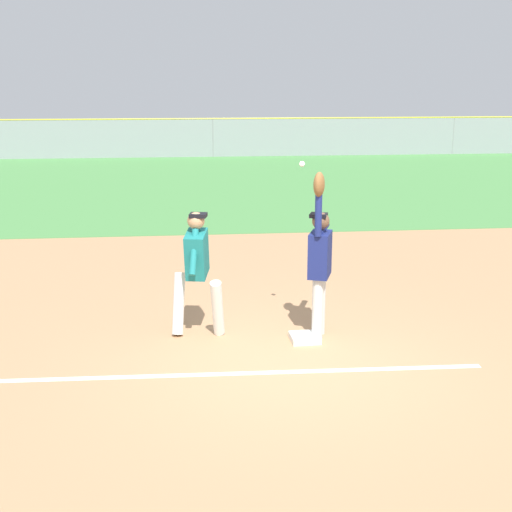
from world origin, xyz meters
name	(u,v)px	position (x,y,z in m)	size (l,w,h in m)	color
ground_plane	(290,361)	(0.00, 0.00, 0.00)	(72.27, 72.27, 0.00)	tan
outfield_grass	(223,183)	(0.00, 15.19, 0.01)	(44.36, 15.84, 0.01)	#4C8C47
first_base	(305,338)	(0.30, 0.68, 0.04)	(0.38, 0.38, 0.08)	white
fielder	(320,257)	(0.50, 0.82, 1.12)	(0.42, 0.88, 2.28)	silver
runner	(197,265)	(-1.12, 1.02, 1.00)	(0.75, 0.84, 1.72)	white
baseball	(302,164)	(0.29, 1.10, 2.32)	(0.07, 0.07, 0.07)	white
outfield_fence	(213,138)	(0.00, 23.11, 0.86)	(44.44, 0.08, 1.72)	#93999E
parked_car_tan	(70,138)	(-6.70, 26.02, 0.67)	(4.58, 2.48, 1.25)	tan
parked_car_white	(181,137)	(-1.41, 25.93, 0.67)	(4.41, 2.14, 1.25)	white
parked_car_silver	(283,136)	(3.55, 25.87, 0.67)	(4.41, 2.14, 1.25)	#B7B7BC
parked_car_green	(404,135)	(9.60, 25.74, 0.67)	(4.48, 2.28, 1.25)	#1E6B33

